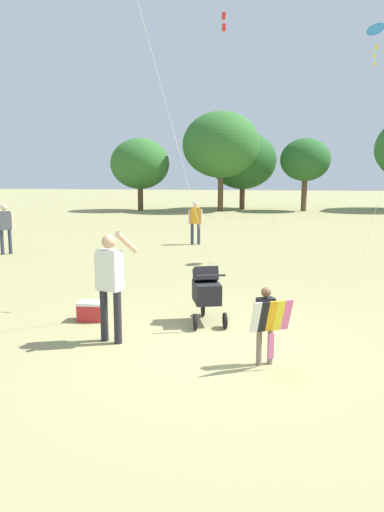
{
  "coord_description": "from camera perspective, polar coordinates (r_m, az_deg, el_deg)",
  "views": [
    {
      "loc": [
        0.62,
        -7.34,
        2.71
      ],
      "look_at": [
        -0.46,
        0.73,
        1.3
      ],
      "focal_mm": 35.07,
      "sensor_mm": 36.0,
      "label": 1
    }
  ],
  "objects": [
    {
      "name": "stroller",
      "position": [
        8.92,
        1.65,
        -3.82
      ],
      "size": [
        0.71,
        1.12,
        1.03
      ],
      "color": "black",
      "rests_on": "ground"
    },
    {
      "name": "person_sitting_far",
      "position": [
        17.18,
        -20.55,
        3.35
      ],
      "size": [
        0.42,
        0.39,
        1.62
      ],
      "color": "#33384C",
      "rests_on": "ground"
    },
    {
      "name": "child_with_butterfly_kite",
      "position": [
        7.04,
        8.46,
        -7.13
      ],
      "size": [
        0.59,
        0.48,
        1.12
      ],
      "color": "#7F705B",
      "rests_on": "ground"
    },
    {
      "name": "treeline_distant",
      "position": [
        35.23,
        18.31,
        11.17
      ],
      "size": [
        30.24,
        7.87,
        6.54
      ],
      "color": "brown",
      "rests_on": "ground"
    },
    {
      "name": "cooler_box",
      "position": [
        9.31,
        -11.44,
        -6.16
      ],
      "size": [
        0.45,
        0.33,
        0.35
      ],
      "color": "red",
      "rests_on": "ground"
    },
    {
      "name": "ground_plane",
      "position": [
        7.85,
        2.64,
        -10.38
      ],
      "size": [
        120.0,
        120.0,
        0.0
      ],
      "primitive_type": "plane",
      "color": "#938E5B"
    },
    {
      "name": "person_adult_flyer",
      "position": [
        7.91,
        -9.33,
        -2.5
      ],
      "size": [
        0.66,
        0.52,
        1.8
      ],
      "color": "#232328",
      "rests_on": "ground"
    },
    {
      "name": "kite_orange_delta",
      "position": [
        16.43,
        20.26,
        22.68
      ],
      "size": [
        1.03,
        3.28,
        6.82
      ],
      "color": "blue",
      "rests_on": "ground"
    },
    {
      "name": "person_red_shirt",
      "position": [
        18.24,
        0.4,
        4.22
      ],
      "size": [
        0.5,
        0.25,
        1.57
      ],
      "color": "#33384C",
      "rests_on": "ground"
    }
  ]
}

